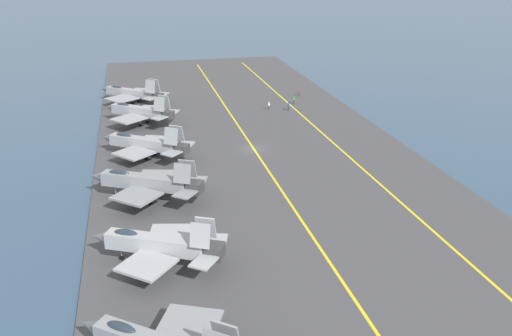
# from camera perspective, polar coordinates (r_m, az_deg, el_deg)

# --- Properties ---
(ground_plane) EXTENTS (2000.00, 2000.00, 0.00)m
(ground_plane) POSITION_cam_1_polar(r_m,az_deg,el_deg) (94.97, -0.24, 1.81)
(ground_plane) COLOR #334C66
(carrier_deck) EXTENTS (172.67, 53.50, 0.40)m
(carrier_deck) POSITION_cam_1_polar(r_m,az_deg,el_deg) (94.90, -0.24, 1.92)
(carrier_deck) COLOR #424244
(carrier_deck) RESTS_ON ground
(deck_stripe_foul_line) EXTENTS (155.40, 1.77, 0.01)m
(deck_stripe_foul_line) POSITION_cam_1_polar(r_m,az_deg,el_deg) (98.93, 8.10, 2.67)
(deck_stripe_foul_line) COLOR yellow
(deck_stripe_foul_line) RESTS_ON carrier_deck
(deck_stripe_centerline) EXTENTS (155.40, 0.36, 0.01)m
(deck_stripe_centerline) POSITION_cam_1_polar(r_m,az_deg,el_deg) (94.83, -0.25, 2.04)
(deck_stripe_centerline) COLOR yellow
(deck_stripe_centerline) RESTS_ON carrier_deck
(parked_jet_second) EXTENTS (12.27, 15.28, 6.16)m
(parked_jet_second) POSITION_cam_1_polar(r_m,az_deg,el_deg) (60.23, -10.26, -7.91)
(parked_jet_second) COLOR #9EA3A8
(parked_jet_second) RESTS_ON carrier_deck
(parked_jet_third) EXTENTS (12.89, 16.53, 6.31)m
(parked_jet_third) POSITION_cam_1_polar(r_m,az_deg,el_deg) (75.68, -11.44, -1.46)
(parked_jet_third) COLOR gray
(parked_jet_third) RESTS_ON carrier_deck
(parked_jet_fourth) EXTENTS (13.42, 15.87, 6.11)m
(parked_jet_fourth) POSITION_cam_1_polar(r_m,az_deg,el_deg) (91.85, -11.61, 2.54)
(parked_jet_fourth) COLOR #93999E
(parked_jet_fourth) RESTS_ON carrier_deck
(parked_jet_fifth) EXTENTS (13.68, 14.99, 6.36)m
(parked_jet_fifth) POSITION_cam_1_polar(r_m,az_deg,el_deg) (110.11, -12.16, 5.86)
(parked_jet_fifth) COLOR #93999E
(parked_jet_fifth) RESTS_ON carrier_deck
(parked_jet_sixth) EXTENTS (14.26, 15.83, 5.99)m
(parked_jet_sixth) POSITION_cam_1_polar(r_m,az_deg,el_deg) (127.01, -12.91, 7.71)
(parked_jet_sixth) COLOR #93999E
(parked_jet_sixth) RESTS_ON carrier_deck
(crew_red_vest) EXTENTS (0.40, 0.29, 1.75)m
(crew_red_vest) POSITION_cam_1_polar(r_m,az_deg,el_deg) (130.65, 4.56, 7.97)
(crew_red_vest) COLOR #383328
(crew_red_vest) RESTS_ON carrier_deck
(crew_blue_vest) EXTENTS (0.45, 0.45, 1.76)m
(crew_blue_vest) POSITION_cam_1_polar(r_m,az_deg,el_deg) (118.25, 3.43, 6.52)
(crew_blue_vest) COLOR #232328
(crew_blue_vest) RESTS_ON carrier_deck
(crew_green_vest) EXTENTS (0.27, 0.38, 1.82)m
(crew_green_vest) POSITION_cam_1_polar(r_m,az_deg,el_deg) (123.34, 4.00, 7.17)
(crew_green_vest) COLOR #383328
(crew_green_vest) RESTS_ON carrier_deck
(crew_white_vest) EXTENTS (0.37, 0.44, 1.81)m
(crew_white_vest) POSITION_cam_1_polar(r_m,az_deg,el_deg) (118.58, 1.35, 6.61)
(crew_white_vest) COLOR #383328
(crew_white_vest) RESTS_ON carrier_deck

